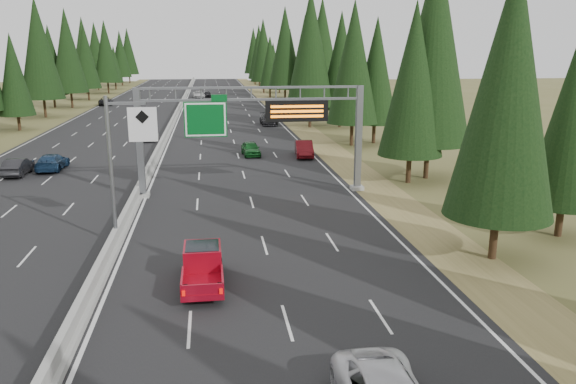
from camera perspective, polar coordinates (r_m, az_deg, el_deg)
The scene contains 18 objects.
road at distance 86.00m, azimuth -11.52°, elevation 7.01°, with size 32.00×260.00×0.08m, color black.
shoulder_right at distance 86.74m, azimuth 0.38°, elevation 7.35°, with size 3.60×260.00×0.06m, color olive.
shoulder_left at distance 88.88m, azimuth -23.12°, elevation 6.38°, with size 3.60×260.00×0.06m, color brown.
median_barrier at distance 85.95m, azimuth -11.54°, elevation 7.26°, with size 0.70×260.00×0.85m.
sign_gantry at distance 40.58m, azimuth -2.79°, elevation 6.98°, with size 16.75×0.98×7.80m.
hov_sign_pole at distance 31.05m, azimuth -16.55°, elevation 3.17°, with size 2.80×0.50×8.00m.
tree_row_right at distance 77.10m, azimuth 4.50°, elevation 13.57°, with size 12.05×241.35×18.90m.
tree_row_left at distance 93.96m, azimuth -25.61°, elevation 12.20°, with size 12.05×238.46×18.88m.
red_pickup at distance 25.92m, azimuth -8.66°, elevation -7.16°, with size 1.77×4.96×1.62m.
car_ahead_green at distance 56.66m, azimuth -3.80°, elevation 4.43°, with size 1.65×4.10×1.40m, color #13541D.
car_ahead_dkred at distance 55.89m, azimuth 1.64°, elevation 4.41°, with size 1.65×4.74×1.56m, color #570C11.
car_ahead_dkgrey at distance 80.40m, azimuth -1.99°, elevation 7.39°, with size 2.19×5.38×1.56m, color black.
car_ahead_white at distance 128.96m, azimuth -9.06°, elevation 9.76°, with size 2.44×5.29×1.47m, color silver.
car_ahead_far at distance 130.28m, azimuth -8.21°, elevation 9.82°, with size 1.63×4.06×1.38m, color black.
car_onc_near at distance 52.74m, azimuth -25.76°, elevation 2.34°, with size 1.54×4.41×1.45m, color black.
car_onc_blue at distance 53.78m, azimuth -22.84°, elevation 2.84°, with size 2.01×4.95×1.44m, color navy.
car_onc_white at distance 67.97m, azimuth -13.80°, elevation 5.64°, with size 1.55×3.85×1.31m, color white.
car_onc_far at distance 115.58m, azimuth -18.02°, elevation 8.77°, with size 2.50×5.41×1.50m, color black.
Camera 1 is at (5.27, -5.21, 10.33)m, focal length 35.00 mm.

